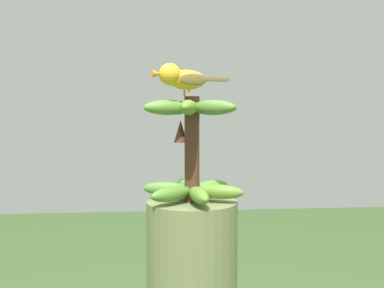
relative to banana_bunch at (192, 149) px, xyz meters
name	(u,v)px	position (x,y,z in m)	size (l,w,h in m)	color
banana_bunch	(192,149)	(0.00, 0.00, 0.00)	(0.27, 0.28, 0.28)	#4C2D1E
perched_bird	(181,78)	(-0.03, -0.03, 0.19)	(0.21, 0.10, 0.08)	#C68933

